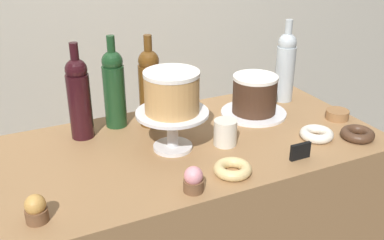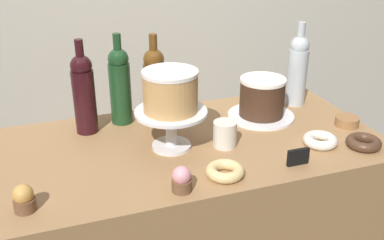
{
  "view_description": "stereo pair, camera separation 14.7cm",
  "coord_description": "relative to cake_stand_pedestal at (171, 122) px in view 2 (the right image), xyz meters",
  "views": [
    {
      "loc": [
        -0.58,
        -1.21,
        1.63
      ],
      "look_at": [
        0.0,
        0.0,
        1.02
      ],
      "focal_mm": 42.52,
      "sensor_mm": 36.0,
      "label": 1
    },
    {
      "loc": [
        -0.44,
        -1.26,
        1.63
      ],
      "look_at": [
        0.0,
        0.0,
        1.02
      ],
      "focal_mm": 42.52,
      "sensor_mm": 36.0,
      "label": 2
    }
  ],
  "objects": [
    {
      "name": "donut_sugar",
      "position": [
        0.46,
        -0.14,
        -0.07
      ],
      "size": [
        0.11,
        0.11,
        0.03
      ],
      "color": "silver",
      "rests_on": "display_counter"
    },
    {
      "name": "price_sign_chalkboard",
      "position": [
        0.33,
        -0.23,
        -0.06
      ],
      "size": [
        0.07,
        0.01,
        0.05
      ],
      "color": "black",
      "rests_on": "display_counter"
    },
    {
      "name": "cupcake_strawberry",
      "position": [
        -0.05,
        -0.25,
        -0.05
      ],
      "size": [
        0.06,
        0.06,
        0.07
      ],
      "color": "brown",
      "rests_on": "display_counter"
    },
    {
      "name": "wine_bottle_clear",
      "position": [
        0.57,
        0.19,
        0.06
      ],
      "size": [
        0.08,
        0.08,
        0.33
      ],
      "color": "#B2BCC1",
      "rests_on": "display_counter"
    },
    {
      "name": "silver_serving_platter",
      "position": [
        0.38,
        0.12,
        -0.08
      ],
      "size": [
        0.25,
        0.25,
        0.01
      ],
      "color": "white",
      "rests_on": "display_counter"
    },
    {
      "name": "cake_stand_pedestal",
      "position": [
        0.0,
        0.0,
        0.0
      ],
      "size": [
        0.23,
        0.23,
        0.13
      ],
      "color": "silver",
      "rests_on": "display_counter"
    },
    {
      "name": "coffee_cup_ceramic",
      "position": [
        0.17,
        -0.05,
        -0.05
      ],
      "size": [
        0.08,
        0.08,
        0.08
      ],
      "color": "silver",
      "rests_on": "display_counter"
    },
    {
      "name": "donut_chocolate",
      "position": [
        0.59,
        -0.2,
        -0.07
      ],
      "size": [
        0.11,
        0.11,
        0.03
      ],
      "color": "#472D1E",
      "rests_on": "display_counter"
    },
    {
      "name": "cookie_stack",
      "position": [
        0.64,
        -0.05,
        -0.07
      ],
      "size": [
        0.08,
        0.08,
        0.03
      ],
      "color": "olive",
      "rests_on": "display_counter"
    },
    {
      "name": "wine_bottle_amber",
      "position": [
        0.0,
        0.2,
        0.06
      ],
      "size": [
        0.08,
        0.08,
        0.33
      ],
      "color": "#5B3814",
      "rests_on": "display_counter"
    },
    {
      "name": "donut_glazed",
      "position": [
        0.09,
        -0.22,
        -0.07
      ],
      "size": [
        0.11,
        0.11,
        0.03
      ],
      "color": "#E0C17F",
      "rests_on": "display_counter"
    },
    {
      "name": "wine_bottle_green",
      "position": [
        -0.11,
        0.25,
        0.06
      ],
      "size": [
        0.08,
        0.08,
        0.33
      ],
      "color": "#193D1E",
      "rests_on": "display_counter"
    },
    {
      "name": "cupcake_caramel",
      "position": [
        -0.45,
        -0.2,
        -0.05
      ],
      "size": [
        0.06,
        0.06,
        0.07
      ],
      "color": "brown",
      "rests_on": "display_counter"
    },
    {
      "name": "chocolate_round_cake",
      "position": [
        0.38,
        0.12,
        -0.01
      ],
      "size": [
        0.17,
        0.17,
        0.14
      ],
      "color": "#3D2619",
      "rests_on": "silver_serving_platter"
    },
    {
      "name": "white_layer_cake",
      "position": [
        0.0,
        0.0,
        0.11
      ],
      "size": [
        0.17,
        0.17,
        0.13
      ],
      "color": "tan",
      "rests_on": "cake_stand_pedestal"
    },
    {
      "name": "wine_bottle_dark_red",
      "position": [
        -0.24,
        0.21,
        0.06
      ],
      "size": [
        0.08,
        0.08,
        0.33
      ],
      "color": "black",
      "rests_on": "display_counter"
    }
  ]
}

